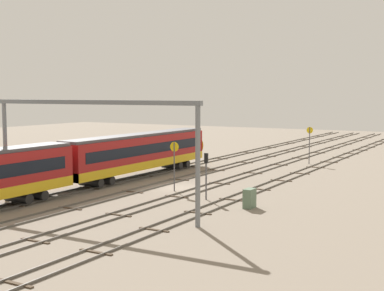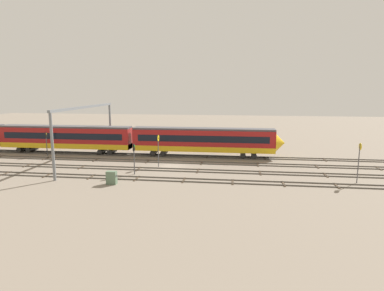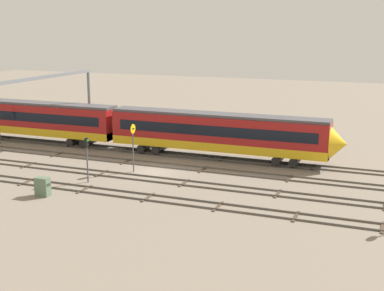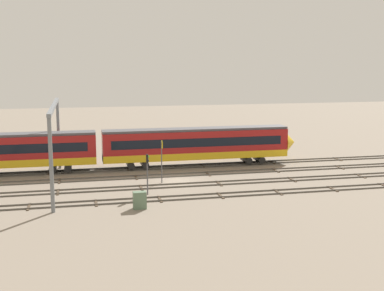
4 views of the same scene
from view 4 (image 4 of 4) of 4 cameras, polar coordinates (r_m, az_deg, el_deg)
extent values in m
plane|color=gray|center=(58.65, -1.74, -3.92)|extent=(189.86, 189.86, 0.00)
cube|color=#59544C|center=(50.84, 0.01, -5.94)|extent=(173.86, 0.07, 0.16)
cube|color=#59544C|center=(52.19, -0.33, -5.53)|extent=(173.86, 0.07, 0.16)
cube|color=#473828|center=(50.64, -17.70, -6.51)|extent=(0.24, 2.40, 0.08)
cube|color=#473828|center=(50.43, -10.62, -6.29)|extent=(0.24, 2.40, 0.08)
cube|color=#473828|center=(50.97, -3.59, -5.97)|extent=(0.24, 2.40, 0.08)
cube|color=#473828|center=(52.25, 3.18, -5.57)|extent=(0.24, 2.40, 0.08)
cube|color=#473828|center=(54.22, 9.53, -5.13)|extent=(0.24, 2.40, 0.08)
cube|color=#473828|center=(56.80, 15.37, -4.67)|extent=(0.24, 2.40, 0.08)
cube|color=#59544C|center=(55.57, -1.11, -4.60)|extent=(173.86, 0.07, 0.16)
cube|color=#59544C|center=(56.93, -1.40, -4.25)|extent=(173.86, 0.07, 0.16)
cube|color=#473828|center=(55.29, -14.68, -5.03)|extent=(0.24, 2.40, 0.08)
cube|color=#473828|center=(55.60, -5.67, -4.68)|extent=(0.24, 2.40, 0.08)
cube|color=#473828|center=(57.24, 3.02, -4.23)|extent=(0.24, 2.40, 0.08)
cube|color=#473828|center=(60.11, 11.05, -3.73)|extent=(0.24, 2.40, 0.08)
cube|color=#473828|center=(64.04, 18.21, -3.22)|extent=(0.24, 2.40, 0.08)
cube|color=#59544C|center=(60.34, -2.06, -3.46)|extent=(173.86, 0.07, 0.16)
cube|color=#59544C|center=(61.71, -2.30, -3.17)|extent=(173.86, 0.07, 0.16)
cube|color=#473828|center=(60.14, -14.52, -3.85)|extent=(0.24, 2.40, 0.08)
cube|color=#473828|center=(60.43, -6.25, -3.53)|extent=(0.24, 2.40, 0.08)
cube|color=#473828|center=(61.94, 1.78, -3.16)|extent=(0.24, 2.40, 0.08)
cube|color=#473828|center=(64.60, 9.28, -2.75)|extent=(0.24, 2.40, 0.08)
cube|color=#473828|center=(68.27, 16.08, -2.34)|extent=(0.24, 2.40, 0.08)
cube|color=#59544C|center=(65.14, -2.86, -2.49)|extent=(173.86, 0.07, 0.16)
cube|color=#59544C|center=(66.53, -3.07, -2.24)|extent=(173.86, 0.07, 0.16)
cube|color=#473828|center=(65.09, -15.66, -2.89)|extent=(0.24, 2.40, 0.08)
cube|color=#473828|center=(65.24, -7.16, -2.58)|extent=(0.24, 2.40, 0.08)
cube|color=#473828|center=(66.80, 1.12, -2.22)|extent=(0.24, 2.40, 0.08)
cube|color=#473828|center=(69.67, 8.87, -1.84)|extent=(0.24, 2.40, 0.08)
cube|color=#473828|center=(73.71, 15.88, -1.47)|extent=(0.24, 2.40, 0.08)
cube|color=maroon|center=(66.11, 0.49, 0.15)|extent=(24.00, 2.90, 3.60)
cube|color=gold|center=(66.34, 0.49, -1.00)|extent=(24.00, 2.94, 0.90)
cube|color=#4C4C51|center=(65.82, 0.49, 1.82)|extent=(24.00, 2.50, 0.30)
cube|color=black|center=(64.63, 0.78, 0.32)|extent=(22.00, 0.04, 1.10)
cube|color=black|center=(67.44, 0.21, 0.71)|extent=(22.00, 0.04, 1.10)
cylinder|color=black|center=(65.15, -6.89, -2.08)|extent=(0.90, 2.70, 0.90)
cylinder|color=black|center=(65.34, -5.32, -2.01)|extent=(0.90, 2.70, 0.90)
cylinder|color=black|center=(68.33, 6.04, -1.51)|extent=(0.90, 2.70, 0.90)
cylinder|color=black|center=(68.92, 7.46, -1.45)|extent=(0.90, 2.70, 0.90)
cylinder|color=black|center=(64.94, -15.21, -2.38)|extent=(0.90, 2.70, 0.90)
cylinder|color=black|center=(64.88, -13.62, -2.33)|extent=(0.90, 2.70, 0.90)
cone|color=gold|center=(70.11, 10.74, 0.37)|extent=(1.60, 3.24, 3.24)
cylinder|color=slate|center=(47.35, -15.40, -2.19)|extent=(0.36, 0.36, 8.61)
cylinder|color=slate|center=(66.50, -14.63, 1.15)|extent=(0.36, 0.36, 8.61)
cube|color=slate|center=(56.34, -15.15, 4.26)|extent=(0.40, 20.04, 0.35)
cylinder|color=#4C4C51|center=(57.19, -3.40, -1.84)|extent=(0.12, 0.12, 4.76)
cylinder|color=yellow|center=(56.84, -3.38, 0.09)|extent=(0.05, 0.94, 0.94)
cube|color=black|center=(56.84, -3.35, 0.09)|extent=(0.02, 0.42, 0.12)
cylinder|color=#4C4C51|center=(52.45, -4.98, -3.73)|extent=(0.14, 0.14, 3.29)
cube|color=black|center=(52.01, -5.02, -1.48)|extent=(0.20, 0.32, 0.90)
sphere|color=green|center=(51.99, -4.90, -1.26)|extent=(0.20, 0.20, 0.20)
sphere|color=#262626|center=(52.06, -4.89, -1.69)|extent=(0.20, 0.20, 0.20)
cube|color=#597259|center=(47.84, -5.84, -6.08)|extent=(1.22, 0.73, 1.62)
cube|color=#333333|center=(47.85, -5.11, -5.76)|extent=(0.02, 0.51, 0.24)
camera|label=1|loc=(45.44, -64.15, -1.19)|focal=50.94mm
camera|label=2|loc=(21.90, 54.44, 0.35)|focal=30.81mm
camera|label=3|loc=(34.36, 60.18, 5.60)|focal=49.59mm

